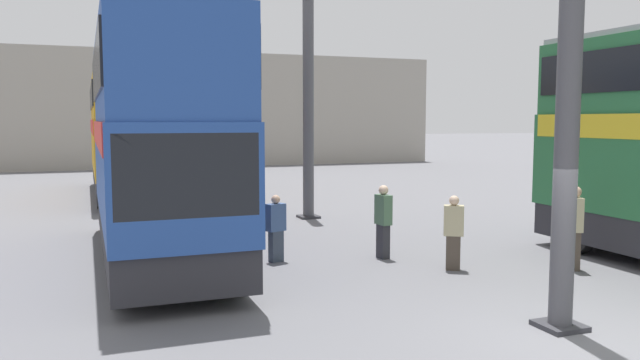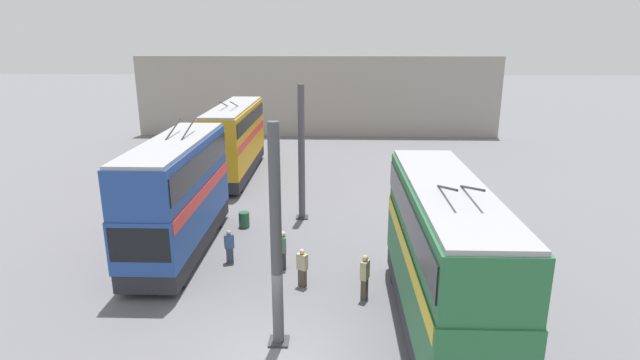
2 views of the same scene
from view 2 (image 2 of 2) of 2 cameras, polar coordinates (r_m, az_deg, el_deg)
ground_plane at (r=16.88m, az=-4.93°, el=-18.99°), size 240.00×240.00×0.00m
depot_back_wall at (r=50.03m, az=-0.30°, el=9.49°), size 0.50×36.00×7.87m
support_column_near at (r=15.60m, az=-5.02°, el=-7.17°), size 0.65×0.65×7.33m
support_column_far at (r=26.74m, az=-2.13°, el=2.79°), size 0.65×0.65×7.33m
bus_left_near at (r=16.71m, az=13.96°, el=-8.01°), size 10.05×2.54×5.87m
bus_right_near at (r=23.45m, az=-16.00°, el=-1.11°), size 9.50×2.54×5.90m
bus_right_far at (r=36.01m, az=-9.70°, el=4.96°), size 11.16×2.54×5.66m
person_by_right_row at (r=22.53m, az=-10.32°, el=-7.40°), size 0.36×0.47×1.54m
person_aisle_foreground at (r=20.17m, az=-2.04°, el=-9.90°), size 0.42×0.48×1.62m
person_aisle_midway at (r=21.62m, az=-4.20°, el=-7.89°), size 0.44×0.28×1.73m
person_by_left_row at (r=19.28m, az=5.14°, el=-10.84°), size 0.48×0.39×1.82m
oil_drum at (r=26.61m, az=-8.67°, el=-4.51°), size 0.57×0.57×0.82m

